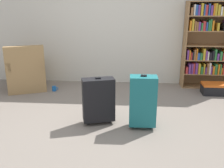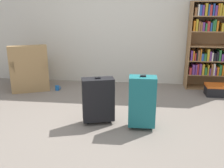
{
  "view_description": "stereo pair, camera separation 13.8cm",
  "coord_description": "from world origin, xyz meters",
  "px_view_note": "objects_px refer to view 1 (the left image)",
  "views": [
    {
      "loc": [
        0.43,
        -3.27,
        1.67
      ],
      "look_at": [
        0.17,
        0.26,
        0.55
      ],
      "focal_mm": 41.9,
      "sensor_mm": 36.0,
      "label": 1
    },
    {
      "loc": [
        0.57,
        -3.26,
        1.67
      ],
      "look_at": [
        0.17,
        0.26,
        0.55
      ],
      "focal_mm": 41.9,
      "sensor_mm": 36.0,
      "label": 2
    }
  ],
  "objects_px": {
    "mug": "(54,89)",
    "storage_box": "(215,88)",
    "suitcase_black": "(99,100)",
    "bookshelf": "(210,43)",
    "suitcase_teal": "(143,101)",
    "armchair": "(26,74)"
  },
  "relations": [
    {
      "from": "mug",
      "to": "suitcase_black",
      "type": "relative_size",
      "value": 0.18
    },
    {
      "from": "suitcase_teal",
      "to": "storage_box",
      "type": "bearing_deg",
      "value": 46.34
    },
    {
      "from": "bookshelf",
      "to": "armchair",
      "type": "bearing_deg",
      "value": -173.21
    },
    {
      "from": "suitcase_teal",
      "to": "suitcase_black",
      "type": "bearing_deg",
      "value": 171.13
    },
    {
      "from": "storage_box",
      "to": "armchair",
      "type": "bearing_deg",
      "value": 179.5
    },
    {
      "from": "bookshelf",
      "to": "suitcase_black",
      "type": "relative_size",
      "value": 2.46
    },
    {
      "from": "storage_box",
      "to": "mug",
      "type": "bearing_deg",
      "value": -179.16
    },
    {
      "from": "suitcase_teal",
      "to": "suitcase_black",
      "type": "height_order",
      "value": "suitcase_teal"
    },
    {
      "from": "bookshelf",
      "to": "mug",
      "type": "bearing_deg",
      "value": -170.53
    },
    {
      "from": "armchair",
      "to": "bookshelf",
      "type": "bearing_deg",
      "value": 6.79
    },
    {
      "from": "armchair",
      "to": "storage_box",
      "type": "bearing_deg",
      "value": -0.5
    },
    {
      "from": "armchair",
      "to": "suitcase_teal",
      "type": "height_order",
      "value": "armchair"
    },
    {
      "from": "suitcase_teal",
      "to": "bookshelf",
      "type": "bearing_deg",
      "value": 55.0
    },
    {
      "from": "suitcase_black",
      "to": "storage_box",
      "type": "bearing_deg",
      "value": 34.37
    },
    {
      "from": "storage_box",
      "to": "bookshelf",
      "type": "bearing_deg",
      "value": 96.9
    },
    {
      "from": "armchair",
      "to": "suitcase_teal",
      "type": "xyz_separation_m",
      "value": [
        2.22,
        -1.51,
        0.08
      ]
    },
    {
      "from": "mug",
      "to": "suitcase_black",
      "type": "xyz_separation_m",
      "value": [
        1.04,
        -1.34,
        0.31
      ]
    },
    {
      "from": "suitcase_black",
      "to": "bookshelf",
      "type": "bearing_deg",
      "value": 43.09
    },
    {
      "from": "mug",
      "to": "storage_box",
      "type": "xyz_separation_m",
      "value": [
        3.07,
        0.05,
        0.06
      ]
    },
    {
      "from": "mug",
      "to": "suitcase_teal",
      "type": "bearing_deg",
      "value": -40.92
    },
    {
      "from": "storage_box",
      "to": "suitcase_teal",
      "type": "distance_m",
      "value": 2.07
    },
    {
      "from": "bookshelf",
      "to": "suitcase_teal",
      "type": "relative_size",
      "value": 2.22
    }
  ]
}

